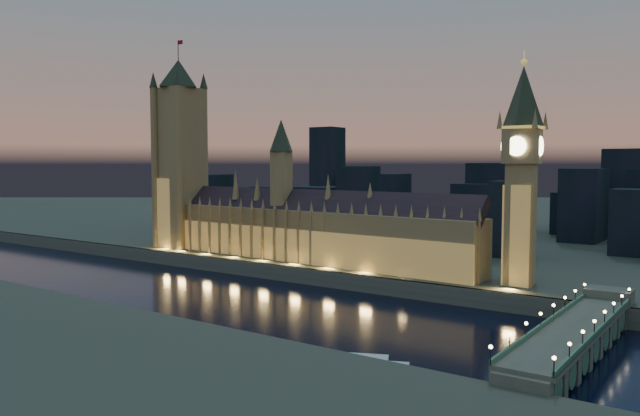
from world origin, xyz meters
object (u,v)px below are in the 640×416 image
Objects in this scene: palace_of_westminster at (308,228)px; elizabeth_tower at (522,156)px; westminster_bridge at (577,337)px; river_boat at (351,365)px; victoria_tower at (180,145)px.

palace_of_westminster is 1.99× the size of elizabeth_tower.
river_boat is (-50.69, -54.54, -4.44)m from westminster_bridge.
victoria_tower is 3.17× the size of river_boat.
westminster_bridge is (39.75, -65.38, -58.56)m from elizabeth_tower.
victoria_tower is 1.16× the size of westminster_bridge.
westminster_bridge is 2.74× the size of river_boat.
victoria_tower is 274.26m from westminster_bridge.
westminster_bridge is at bearing -22.77° from palace_of_westminster.
elizabeth_tower is at bearing 121.30° from westminster_bridge.
palace_of_westminster is at bearing -179.92° from elizabeth_tower.
elizabeth_tower is at bearing 0.08° from palace_of_westminster.
elizabeth_tower is (115.63, 0.17, 38.19)m from palace_of_westminster.
victoria_tower is at bearing 149.92° from river_boat.
palace_of_westminster is 112.54m from victoria_tower.
elizabeth_tower reaches higher than palace_of_westminster.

